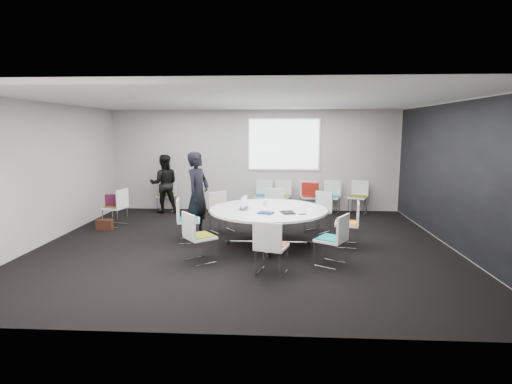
# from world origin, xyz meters

# --- Properties ---
(room_shell) EXTENTS (8.08, 7.08, 2.88)m
(room_shell) POSITION_xyz_m (0.09, 0.00, 1.40)
(room_shell) COLOR black
(room_shell) RESTS_ON ground
(conference_table) EXTENTS (2.29, 2.29, 0.73)m
(conference_table) POSITION_xyz_m (0.46, 0.03, 0.55)
(conference_table) COLOR silver
(conference_table) RESTS_ON ground
(projection_screen) EXTENTS (1.90, 0.03, 1.35)m
(projection_screen) POSITION_xyz_m (0.80, 3.46, 1.85)
(projection_screen) COLOR white
(projection_screen) RESTS_ON room_shell
(chair_ring_a) EXTENTS (0.52, 0.53, 0.88)m
(chair_ring_a) POSITION_xyz_m (2.00, 0.04, 0.28)
(chair_ring_a) COLOR silver
(chair_ring_a) RESTS_ON ground
(chair_ring_b) EXTENTS (0.64, 0.64, 0.88)m
(chair_ring_b) POSITION_xyz_m (1.54, 1.13, 0.28)
(chair_ring_b) COLOR silver
(chair_ring_b) RESTS_ON ground
(chair_ring_c) EXTENTS (0.52, 0.51, 0.88)m
(chair_ring_c) POSITION_xyz_m (0.54, 1.54, 0.28)
(chair_ring_c) COLOR silver
(chair_ring_c) RESTS_ON ground
(chair_ring_d) EXTENTS (0.64, 0.64, 0.88)m
(chair_ring_d) POSITION_xyz_m (-0.59, 1.01, 0.28)
(chair_ring_d) COLOR silver
(chair_ring_d) RESTS_ON ground
(chair_ring_e) EXTENTS (0.53, 0.54, 0.88)m
(chair_ring_e) POSITION_xyz_m (-1.16, 0.16, 0.28)
(chair_ring_e) COLOR silver
(chair_ring_e) RESTS_ON ground
(chair_ring_f) EXTENTS (0.64, 0.64, 0.88)m
(chair_ring_f) POSITION_xyz_m (-0.69, -1.07, 0.28)
(chair_ring_f) COLOR silver
(chair_ring_f) RESTS_ON ground
(chair_ring_g) EXTENTS (0.57, 0.57, 0.88)m
(chair_ring_g) POSITION_xyz_m (0.55, -1.59, 0.28)
(chair_ring_g) COLOR silver
(chair_ring_g) RESTS_ON ground
(chair_ring_h) EXTENTS (0.62, 0.63, 0.88)m
(chair_ring_h) POSITION_xyz_m (1.55, -1.11, 0.28)
(chair_ring_h) COLOR silver
(chair_ring_h) RESTS_ON ground
(chair_back_a) EXTENTS (0.50, 0.49, 0.88)m
(chair_back_a) POSITION_xyz_m (0.25, 3.17, 0.28)
(chair_back_a) COLOR silver
(chair_back_a) RESTS_ON ground
(chair_back_b) EXTENTS (0.57, 0.56, 0.88)m
(chair_back_b) POSITION_xyz_m (0.75, 3.16, 0.28)
(chair_back_b) COLOR silver
(chair_back_b) RESTS_ON ground
(chair_back_c) EXTENTS (0.51, 0.50, 0.88)m
(chair_back_c) POSITION_xyz_m (1.50, 3.14, 0.28)
(chair_back_c) COLOR silver
(chair_back_c) RESTS_ON ground
(chair_back_d) EXTENTS (0.58, 0.57, 0.88)m
(chair_back_d) POSITION_xyz_m (2.09, 3.14, 0.28)
(chair_back_d) COLOR silver
(chair_back_d) RESTS_ON ground
(chair_back_e) EXTENTS (0.61, 0.60, 0.88)m
(chair_back_e) POSITION_xyz_m (2.82, 3.16, 0.28)
(chair_back_e) COLOR silver
(chair_back_e) RESTS_ON ground
(chair_spare_left) EXTENTS (0.53, 0.54, 0.88)m
(chair_spare_left) POSITION_xyz_m (-3.17, 1.39, 0.28)
(chair_spare_left) COLOR silver
(chair_spare_left) RESTS_ON ground
(chair_person_back) EXTENTS (0.49, 0.48, 0.88)m
(chair_person_back) POSITION_xyz_m (-2.45, 3.17, 0.28)
(chair_person_back) COLOR silver
(chair_person_back) RESTS_ON ground
(person_main) EXTENTS (0.63, 0.77, 1.80)m
(person_main) POSITION_xyz_m (-1.05, 0.65, 0.90)
(person_main) COLOR black
(person_main) RESTS_ON ground
(person_back) EXTENTS (0.90, 0.77, 1.59)m
(person_back) POSITION_xyz_m (-2.45, 3.00, 0.80)
(person_back) COLOR black
(person_back) RESTS_ON ground
(laptop) EXTENTS (0.25, 0.36, 0.03)m
(laptop) POSITION_xyz_m (0.03, -0.04, 0.74)
(laptop) COLOR #333338
(laptop) RESTS_ON conference_table
(laptop_lid) EXTENTS (0.08, 0.30, 0.22)m
(laptop_lid) POSITION_xyz_m (-0.01, 0.01, 0.86)
(laptop_lid) COLOR silver
(laptop_lid) RESTS_ON conference_table
(notebook_black) EXTENTS (0.29, 0.35, 0.02)m
(notebook_black) POSITION_xyz_m (0.83, -0.35, 0.74)
(notebook_black) COLOR black
(notebook_black) RESTS_ON conference_table
(tablet_folio) EXTENTS (0.32, 0.28, 0.03)m
(tablet_folio) POSITION_xyz_m (0.43, -0.41, 0.74)
(tablet_folio) COLOR navy
(tablet_folio) RESTS_ON conference_table
(papers_right) EXTENTS (0.36, 0.35, 0.00)m
(papers_right) POSITION_xyz_m (1.12, 0.20, 0.73)
(papers_right) COLOR silver
(papers_right) RESTS_ON conference_table
(papers_front) EXTENTS (0.34, 0.27, 0.00)m
(papers_front) POSITION_xyz_m (1.07, -0.04, 0.73)
(papers_front) COLOR silver
(papers_front) RESTS_ON conference_table
(cup) EXTENTS (0.08, 0.08, 0.09)m
(cup) POSITION_xyz_m (0.38, 0.42, 0.78)
(cup) COLOR white
(cup) RESTS_ON conference_table
(phone) EXTENTS (0.15, 0.11, 0.01)m
(phone) POSITION_xyz_m (1.10, -0.45, 0.73)
(phone) COLOR black
(phone) RESTS_ON conference_table
(maroon_bag) EXTENTS (0.42, 0.21, 0.28)m
(maroon_bag) POSITION_xyz_m (-3.19, 1.40, 0.62)
(maroon_bag) COLOR #48132A
(maroon_bag) RESTS_ON chair_spare_left
(brown_bag) EXTENTS (0.37, 0.18, 0.24)m
(brown_bag) POSITION_xyz_m (-3.28, 1.01, 0.12)
(brown_bag) COLOR #351A11
(brown_bag) RESTS_ON ground
(red_jacket) EXTENTS (0.47, 0.29, 0.36)m
(red_jacket) POSITION_xyz_m (1.50, 2.91, 0.70)
(red_jacket) COLOR #AE1F15
(red_jacket) RESTS_ON chair_back_c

